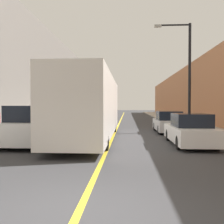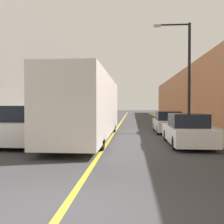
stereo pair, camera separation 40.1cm
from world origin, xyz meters
name	(u,v)px [view 1 (the left image)]	position (x,y,z in m)	size (l,w,h in m)	color
ground_plane	(79,211)	(0.00, 0.00, 0.00)	(200.00, 200.00, 0.00)	#38383A
sidewalk_left	(71,119)	(-6.68, 30.00, 0.08)	(3.23, 72.00, 0.16)	#B2AA9E
sidewalk_right	(171,120)	(6.68, 30.00, 0.08)	(3.23, 72.00, 0.16)	#B2AA9E
building_row_left	(44,80)	(-10.29, 30.00, 5.42)	(4.00, 72.00, 10.84)	#66605B
building_row_right	(200,94)	(10.29, 30.00, 3.47)	(4.00, 72.00, 6.94)	#B2724C
road_center_line	(121,120)	(0.00, 30.00, 0.00)	(0.16, 72.00, 0.01)	gold
bus	(92,106)	(-1.20, 10.45, 1.90)	(2.54, 12.55, 3.56)	silver
parked_suv_left	(32,127)	(-3.78, 7.85, 0.89)	(1.95, 4.55, 1.94)	silver
car_right_near	(190,131)	(3.96, 8.29, 0.70)	(1.81, 4.79, 1.55)	silver
car_right_mid	(168,123)	(3.84, 14.25, 0.69)	(1.81, 4.46, 1.53)	silver
street_lamp_right	(186,69)	(5.14, 14.47, 4.54)	(2.64, 0.24, 7.68)	black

